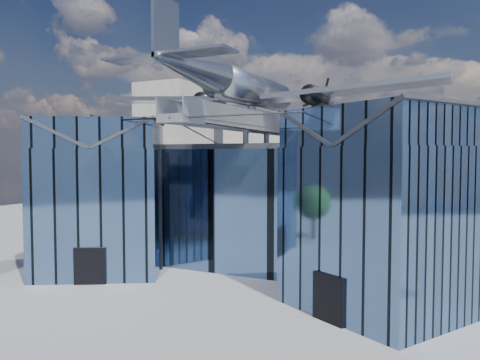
% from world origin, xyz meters
% --- Properties ---
extents(ground_plane, '(120.00, 120.00, 0.00)m').
position_xyz_m(ground_plane, '(0.00, 0.00, 0.00)').
color(ground_plane, gray).
extents(museum, '(32.88, 24.50, 17.60)m').
position_xyz_m(museum, '(0.00, 5.82, 5.54)').
color(museum, '#486693').
rests_on(museum, ground).
extents(bg_towers, '(77.00, 24.50, 26.00)m').
position_xyz_m(bg_towers, '(1.45, 50.49, 10.01)').
color(bg_towers, gray).
rests_on(bg_towers, ground).
extents(tree_side_w, '(4.84, 4.84, 5.87)m').
position_xyz_m(tree_side_w, '(-30.41, 11.13, 3.97)').
color(tree_side_w, '#321E14').
rests_on(tree_side_w, ground).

